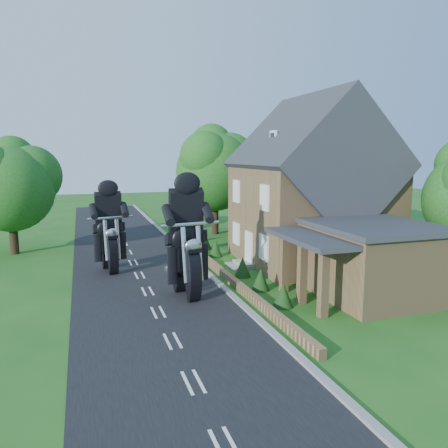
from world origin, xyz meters
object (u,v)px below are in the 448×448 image
object	(u,v)px
annex	(371,259)
motorcycle_lead	(187,279)
house	(311,192)
motorcycle_follow	(110,258)
garden_wall	(219,270)

from	to	relation	value
annex	motorcycle_lead	bearing A→B (deg)	163.48
house	motorcycle_follow	distance (m)	12.53
house	motorcycle_follow	size ratio (longest dim) A/B	6.13
garden_wall	motorcycle_follow	world-z (taller)	motorcycle_follow
garden_wall	motorcycle_lead	size ratio (longest dim) A/B	11.79
house	motorcycle_lead	xyz separation A→B (m)	(-8.85, -4.36, -3.47)
motorcycle_lead	motorcycle_follow	size ratio (longest dim) A/B	1.12
garden_wall	motorcycle_follow	bearing A→B (deg)	157.92
garden_wall	house	distance (m)	7.52
house	motorcycle_lead	bearing A→B (deg)	-153.76
garden_wall	house	world-z (taller)	house
house	annex	distance (m)	7.30
annex	motorcycle_follow	distance (m)	13.97
garden_wall	motorcycle_follow	xyz separation A→B (m)	(-5.75, 2.33, 0.58)
house	motorcycle_follow	xyz separation A→B (m)	(-11.94, 1.33, -3.56)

